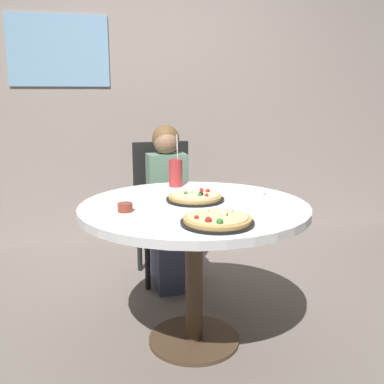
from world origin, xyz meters
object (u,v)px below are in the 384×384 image
chair_wooden (164,202)px  pizza_cheese (217,220)px  soda_cup (176,173)px  diner_child (169,215)px  dining_table (194,225)px  sauce_bowl (125,207)px  plate_small (250,192)px  pizza_veggie (195,197)px

chair_wooden → pizza_cheese: (0.02, -1.32, 0.24)m
soda_cup → chair_wooden: bearing=89.2°
soda_cup → diner_child: bearing=87.3°
dining_table → chair_wooden: 0.97m
diner_child → sauce_bowl: bearing=-112.3°
diner_child → chair_wooden: bearing=92.8°
plate_small → sauce_bowl: bearing=-160.6°
dining_table → pizza_cheese: size_ratio=3.64×
pizza_cheese → soda_cup: bearing=92.2°
pizza_veggie → soda_cup: 0.38m
soda_cup → pizza_cheese: bearing=-87.8°
soda_cup → sauce_bowl: size_ratio=4.40×
pizza_veggie → chair_wooden: bearing=91.7°
diner_child → pizza_cheese: bearing=-89.3°
dining_table → plate_small: bearing=26.2°
diner_child → dining_table: bearing=-90.3°
plate_small → soda_cup: bearing=143.4°
dining_table → pizza_cheese: (0.02, -0.36, 0.12)m
dining_table → diner_child: 0.79m
chair_wooden → diner_child: diner_child is taller
dining_table → sauce_bowl: 0.37m
dining_table → pizza_veggie: (0.02, 0.07, 0.12)m
dining_table → sauce_bowl: size_ratio=16.26×
plate_small → diner_child: bearing=119.9°
chair_wooden → plate_small: 0.89m
pizza_veggie → soda_cup: bearing=95.1°
chair_wooden → sauce_bowl: (-0.34, -1.03, 0.24)m
diner_child → soda_cup: diner_child is taller
diner_child → pizza_veggie: diner_child is taller
pizza_cheese → pizza_veggie: bearing=89.6°
diner_child → pizza_cheese: 1.17m
dining_table → chair_wooden: bearing=90.3°
soda_cup → plate_small: (0.36, -0.27, -0.08)m
dining_table → chair_wooden: (-0.00, 0.96, -0.11)m
diner_child → pizza_cheese: (0.01, -1.14, 0.28)m
diner_child → soda_cup: (-0.02, -0.33, 0.35)m
dining_table → plate_small: (0.35, 0.17, 0.11)m
diner_child → plate_small: (0.35, -0.60, 0.27)m
sauce_bowl → chair_wooden: bearing=71.8°
pizza_veggie → plate_small: bearing=17.3°
sauce_bowl → diner_child: bearing=67.7°
soda_cup → sauce_bowl: 0.62m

